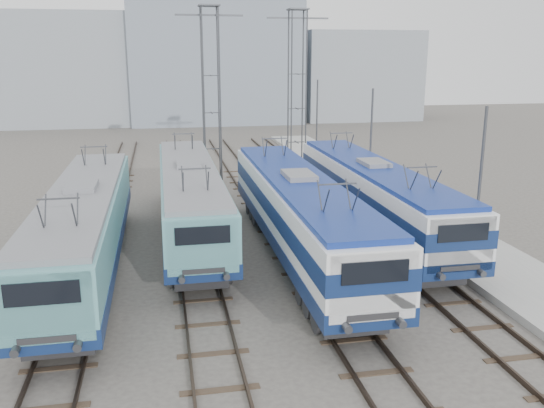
{
  "coord_description": "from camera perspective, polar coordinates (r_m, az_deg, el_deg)",
  "views": [
    {
      "loc": [
        -3.5,
        -17.9,
        8.88
      ],
      "look_at": [
        1.32,
        7.0,
        2.27
      ],
      "focal_mm": 38.0,
      "sensor_mm": 36.0,
      "label": 1
    }
  ],
  "objects": [
    {
      "name": "locomotive_center_right",
      "position": [
        24.95,
        2.75,
        -0.61
      ],
      "size": [
        2.91,
        18.38,
        3.46
      ],
      "color": "navy",
      "rests_on": "ground"
    },
    {
      "name": "catenary_tower_west",
      "position": [
        40.12,
        -6.06,
        11.32
      ],
      "size": [
        4.5,
        1.2,
        12.0
      ],
      "color": "#3F4247",
      "rests_on": "ground"
    },
    {
      "name": "locomotive_far_right",
      "position": [
        28.98,
        10.07,
        1.16
      ],
      "size": [
        2.79,
        17.66,
        3.32
      ],
      "color": "navy",
      "rests_on": "ground"
    },
    {
      "name": "building_west",
      "position": [
        80.61,
        -18.91,
        12.49
      ],
      "size": [
        18.0,
        12.0,
        14.0
      ],
      "primitive_type": "cube",
      "color": "#8A939C",
      "rests_on": "ground"
    },
    {
      "name": "mast_mid",
      "position": [
        34.54,
        9.73,
        5.42
      ],
      "size": [
        0.12,
        0.12,
        7.0
      ],
      "primitive_type": "cylinder",
      "color": "#3F4247",
      "rests_on": "ground"
    },
    {
      "name": "platform",
      "position": [
        30.58,
        16.21,
        -2.59
      ],
      "size": [
        4.0,
        70.0,
        0.3
      ],
      "primitive_type": "cube",
      "color": "#9E9E99",
      "rests_on": "ground"
    },
    {
      "name": "mast_front",
      "position": [
        23.91,
        19.79,
        0.71
      ],
      "size": [
        0.12,
        0.12,
        7.0
      ],
      "primitive_type": "cylinder",
      "color": "#3F4247",
      "rests_on": "ground"
    },
    {
      "name": "catenary_tower_east",
      "position": [
        43.14,
        2.51,
        11.61
      ],
      "size": [
        4.5,
        1.2,
        12.0
      ],
      "color": "#3F4247",
      "rests_on": "ground"
    },
    {
      "name": "building_east",
      "position": [
        84.55,
        8.22,
        12.49
      ],
      "size": [
        16.0,
        12.0,
        12.0
      ],
      "primitive_type": "cube",
      "color": "#8A939C",
      "rests_on": "ground"
    },
    {
      "name": "building_center",
      "position": [
        80.26,
        -5.79,
        14.6
      ],
      "size": [
        22.0,
        14.0,
        18.0
      ],
      "primitive_type": "cube",
      "color": "gray",
      "rests_on": "ground"
    },
    {
      "name": "locomotive_center_left",
      "position": [
        28.5,
        -8.14,
        0.89
      ],
      "size": [
        2.79,
        17.61,
        3.31
      ],
      "color": "navy",
      "rests_on": "ground"
    },
    {
      "name": "mast_rear",
      "position": [
        45.86,
        4.46,
        7.81
      ],
      "size": [
        0.12,
        0.12,
        7.0
      ],
      "primitive_type": "cylinder",
      "color": "#3F4247",
      "rests_on": "ground"
    },
    {
      "name": "locomotive_far_left",
      "position": [
        24.61,
        -18.13,
        -1.87
      ],
      "size": [
        2.81,
        17.73,
        3.34
      ],
      "color": "navy",
      "rests_on": "ground"
    },
    {
      "name": "safety_cone",
      "position": [
        24.81,
        20.81,
        -5.89
      ],
      "size": [
        0.33,
        0.33,
        0.6
      ],
      "primitive_type": "cone",
      "color": "#D04E1B",
      "rests_on": "platform"
    },
    {
      "name": "ground",
      "position": [
        20.29,
        0.09,
        -11.36
      ],
      "size": [
        160.0,
        160.0,
        0.0
      ],
      "primitive_type": "plane",
      "color": "#514C47"
    }
  ]
}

